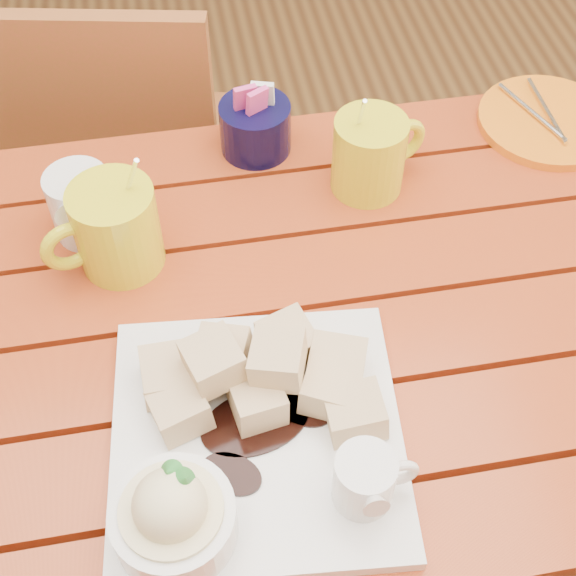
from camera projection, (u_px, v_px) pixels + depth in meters
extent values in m
cube|color=maroon|center=(306.00, 563.00, 0.75)|extent=(1.20, 0.11, 0.03)
cube|color=maroon|center=(285.00, 454.00, 0.82)|extent=(1.20, 0.11, 0.03)
cube|color=maroon|center=(267.00, 363.00, 0.89)|extent=(1.20, 0.11, 0.03)
cube|color=maroon|center=(252.00, 284.00, 0.96)|extent=(1.20, 0.11, 0.03)
cube|color=maroon|center=(239.00, 217.00, 1.04)|extent=(1.20, 0.11, 0.03)
cube|color=maroon|center=(227.00, 158.00, 1.11)|extent=(1.20, 0.11, 0.03)
cube|color=maroon|center=(228.00, 178.00, 1.16)|extent=(1.12, 0.04, 0.08)
cylinder|color=maroon|center=(538.00, 273.00, 1.46)|extent=(0.06, 0.06, 0.72)
cube|color=white|center=(257.00, 436.00, 0.81)|extent=(0.32, 0.32, 0.02)
cube|color=#C0823A|center=(257.00, 400.00, 0.80)|extent=(0.06, 0.06, 0.04)
cube|color=#C0823A|center=(288.00, 341.00, 0.85)|extent=(0.06, 0.06, 0.04)
cube|color=#C0823A|center=(355.00, 413.00, 0.79)|extent=(0.05, 0.05, 0.04)
cube|color=#C0823A|center=(214.00, 361.00, 0.79)|extent=(0.07, 0.07, 0.04)
cube|color=#C0823A|center=(327.00, 390.00, 0.81)|extent=(0.07, 0.07, 0.04)
cube|color=#C0823A|center=(180.00, 410.00, 0.80)|extent=(0.06, 0.06, 0.04)
cube|color=#C0823A|center=(278.00, 359.00, 0.80)|extent=(0.07, 0.07, 0.04)
cube|color=#C0823A|center=(223.00, 354.00, 0.84)|extent=(0.07, 0.07, 0.04)
cube|color=#C0823A|center=(337.00, 364.00, 0.83)|extent=(0.07, 0.07, 0.04)
cube|color=#C0823A|center=(167.00, 375.00, 0.82)|extent=(0.05, 0.05, 0.04)
cylinder|color=white|center=(174.00, 521.00, 0.72)|extent=(0.11, 0.11, 0.05)
cylinder|color=#FBF1B9|center=(173.00, 515.00, 0.71)|extent=(0.09, 0.09, 0.03)
sphere|color=#FBF1B9|center=(170.00, 505.00, 0.70)|extent=(0.07, 0.07, 0.07)
cone|color=#2A8232|center=(184.00, 480.00, 0.68)|extent=(0.04, 0.04, 0.03)
cone|color=#2A8232|center=(169.00, 472.00, 0.69)|extent=(0.03, 0.03, 0.03)
cylinder|color=white|center=(364.00, 480.00, 0.74)|extent=(0.06, 0.06, 0.06)
cylinder|color=black|center=(366.00, 467.00, 0.72)|extent=(0.05, 0.05, 0.01)
cone|color=white|center=(374.00, 499.00, 0.70)|extent=(0.02, 0.02, 0.03)
torus|color=white|center=(399.00, 473.00, 0.74)|extent=(0.04, 0.01, 0.04)
cylinder|color=yellow|center=(117.00, 228.00, 0.93)|extent=(0.10, 0.10, 0.11)
cylinder|color=black|center=(110.00, 199.00, 0.89)|extent=(0.08, 0.08, 0.01)
torus|color=yellow|center=(70.00, 247.00, 0.91)|extent=(0.07, 0.04, 0.07)
cylinder|color=silver|center=(126.00, 196.00, 0.91)|extent=(0.05, 0.05, 0.14)
cylinder|color=yellow|center=(369.00, 155.00, 1.01)|extent=(0.09, 0.09, 0.10)
cylinder|color=black|center=(371.00, 128.00, 0.98)|extent=(0.08, 0.08, 0.01)
torus|color=yellow|center=(404.00, 141.00, 1.03)|extent=(0.07, 0.04, 0.06)
cylinder|color=silver|center=(357.00, 129.00, 0.99)|extent=(0.01, 0.06, 0.13)
cylinder|color=white|center=(82.00, 205.00, 0.96)|extent=(0.08, 0.08, 0.09)
cylinder|color=white|center=(75.00, 180.00, 0.93)|extent=(0.06, 0.06, 0.01)
cone|color=white|center=(77.00, 209.00, 0.92)|extent=(0.04, 0.04, 0.03)
torus|color=white|center=(119.00, 199.00, 0.97)|extent=(0.05, 0.03, 0.05)
cylinder|color=black|center=(255.00, 127.00, 1.07)|extent=(0.10, 0.10, 0.07)
cube|color=#EA3F92|center=(245.00, 100.00, 1.03)|extent=(0.03, 0.02, 0.05)
cube|color=white|center=(263.00, 96.00, 1.04)|extent=(0.03, 0.02, 0.05)
cube|color=#EA3F92|center=(257.00, 104.00, 1.03)|extent=(0.03, 0.03, 0.05)
cylinder|color=orange|center=(548.00, 121.00, 1.12)|extent=(0.19, 0.19, 0.01)
cylinder|color=silver|center=(532.00, 112.00, 1.12)|extent=(0.05, 0.13, 0.01)
cylinder|color=silver|center=(547.00, 110.00, 1.12)|extent=(0.01, 0.14, 0.01)
cube|color=brown|center=(128.00, 162.00, 1.56)|extent=(0.48, 0.48, 0.03)
cylinder|color=brown|center=(230.00, 183.00, 1.84)|extent=(0.03, 0.03, 0.41)
cylinder|color=brown|center=(79.00, 180.00, 1.84)|extent=(0.03, 0.03, 0.41)
cylinder|color=brown|center=(218.00, 303.00, 1.62)|extent=(0.03, 0.03, 0.41)
cylinder|color=brown|center=(47.00, 299.00, 1.62)|extent=(0.03, 0.03, 0.41)
cube|color=brown|center=(89.00, 134.00, 1.27)|extent=(0.40, 0.11, 0.43)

